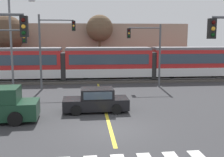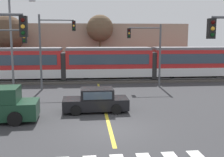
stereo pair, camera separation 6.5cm
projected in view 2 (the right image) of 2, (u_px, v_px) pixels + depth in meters
name	position (u px, v px, depth m)	size (l,w,h in m)	color
ground_plane	(110.00, 129.00, 14.77)	(200.00, 200.00, 0.00)	#333335
track_bed	(97.00, 80.00, 30.42)	(120.00, 4.00, 0.18)	#4C4742
rail_near	(98.00, 80.00, 29.69)	(120.00, 0.08, 0.10)	#939399
rail_far	(97.00, 78.00, 31.11)	(120.00, 0.08, 0.10)	#939399
light_rail_tram	(109.00, 62.00, 30.23)	(28.00, 2.64, 3.43)	silver
lane_centre_line	(103.00, 103.00, 20.38)	(0.20, 16.45, 0.01)	gold
sedan_crossing	(96.00, 101.00, 18.20)	(4.23, 1.98, 1.52)	black
traffic_light_far_left	(51.00, 42.00, 24.89)	(3.25, 0.38, 6.71)	#515459
traffic_light_far_right	(149.00, 46.00, 26.38)	(3.25, 0.38, 5.92)	#515459
street_lamp_west	(14.00, 36.00, 26.37)	(2.47, 0.28, 8.40)	slate
bare_tree_far_west	(7.00, 34.00, 32.80)	(4.19, 4.19, 7.18)	brown
bare_tree_west	(100.00, 29.00, 34.83)	(3.33, 3.33, 7.42)	brown
building_backdrop_far	(89.00, 48.00, 38.80)	(25.87, 6.00, 6.37)	gray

